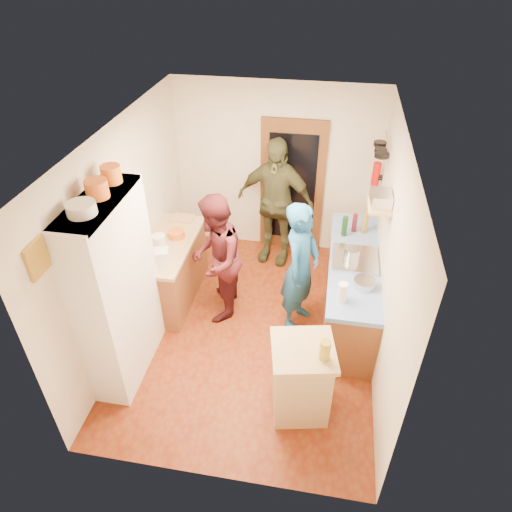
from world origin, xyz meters
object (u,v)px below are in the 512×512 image
(island_base, at_px, (301,381))
(person_hob, at_px, (302,269))
(person_left, at_px, (219,257))
(right_counter_base, at_px, (350,289))
(hutch_body, at_px, (118,292))
(person_back, at_px, (276,202))

(island_base, xyz_separation_m, person_hob, (-0.13, 1.30, 0.44))
(person_left, bearing_deg, right_counter_base, 91.53)
(hutch_body, relative_size, island_base, 2.56)
(island_base, bearing_deg, hutch_body, 171.89)
(right_counter_base, relative_size, island_base, 2.56)
(hutch_body, height_order, person_back, hutch_body)
(hutch_body, xyz_separation_m, person_left, (0.82, 1.09, -0.23))
(person_back, bearing_deg, person_left, -101.45)
(island_base, bearing_deg, person_hob, 95.69)
(person_hob, relative_size, person_back, 0.89)
(right_counter_base, bearing_deg, person_hob, -155.75)
(island_base, height_order, person_hob, person_hob)
(hutch_body, bearing_deg, right_counter_base, 27.47)
(island_base, relative_size, person_left, 0.50)
(island_base, bearing_deg, person_left, 130.68)
(right_counter_base, bearing_deg, person_left, -172.92)
(person_left, height_order, person_back, person_back)
(person_hob, bearing_deg, hutch_body, 136.16)
(right_counter_base, relative_size, person_back, 1.12)
(hutch_body, distance_m, person_back, 2.76)
(island_base, relative_size, person_back, 0.44)
(person_hob, height_order, person_left, person_hob)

